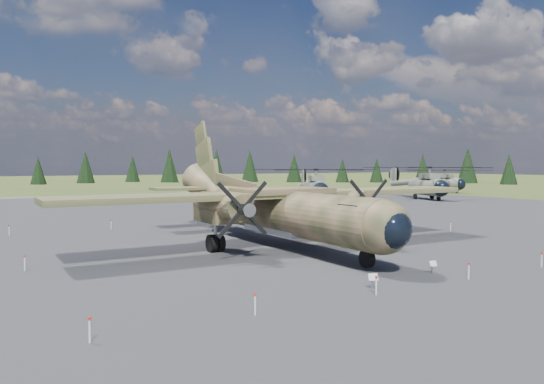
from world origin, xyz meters
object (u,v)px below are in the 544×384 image
helicopter_mid (428,176)px  helicopter_far (442,176)px  transport_plane (274,204)px  helicopter_near (315,178)px

helicopter_mid → helicopter_far: helicopter_mid is taller
helicopter_far → transport_plane: bearing=-166.9°
helicopter_mid → helicopter_far: 22.98m
helicopter_near → helicopter_far: 38.56m
transport_plane → helicopter_near: size_ratio=1.17×
transport_plane → helicopter_mid: transport_plane is taller
transport_plane → helicopter_mid: bearing=32.4°
transport_plane → helicopter_far: (64.59, 41.97, 0.37)m
transport_plane → helicopter_mid: (45.97, 28.51, 0.85)m
helicopter_near → helicopter_far: bearing=38.2°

